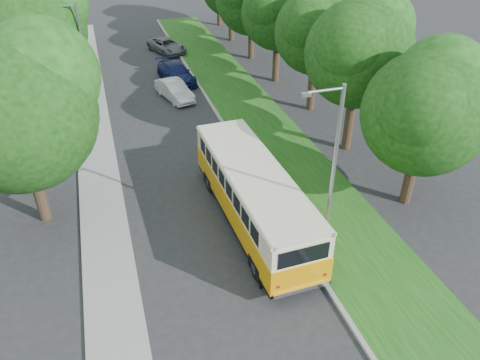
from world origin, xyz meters
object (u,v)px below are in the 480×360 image
object	(u,v)px
car_grey	(167,46)
vintage_bus	(254,197)
lamppost_near	(331,172)
lamppost_far	(83,56)
car_white	(175,90)
car_silver	(230,143)
car_blue	(176,73)

from	to	relation	value
car_grey	vintage_bus	bearing A→B (deg)	-111.88
lamppost_near	lamppost_far	xyz separation A→B (m)	(-8.91, 18.50, -0.25)
lamppost_far	car_white	size ratio (longest dim) A/B	1.80
vintage_bus	car_silver	world-z (taller)	vintage_bus
lamppost_far	car_white	xyz separation A→B (m)	(6.02, 0.70, -3.43)
lamppost_near	car_white	distance (m)	19.77
lamppost_near	car_grey	distance (m)	30.77
lamppost_far	car_white	bearing A→B (deg)	6.67
vintage_bus	car_grey	world-z (taller)	vintage_bus
car_white	car_grey	xyz separation A→B (m)	(1.37, 11.30, -0.04)
lamppost_far	car_blue	bearing A→B (deg)	31.80
lamppost_far	car_grey	distance (m)	14.52
lamppost_near	car_silver	xyz separation A→B (m)	(-1.21, 10.17, -3.74)
car_white	car_grey	distance (m)	11.39
lamppost_near	car_silver	distance (m)	10.90
car_white	car_grey	world-z (taller)	car_white
lamppost_far	car_blue	world-z (taller)	lamppost_far
car_white	car_blue	size ratio (longest dim) A/B	0.84
lamppost_near	car_white	xyz separation A→B (m)	(-2.89, 19.20, -3.68)
lamppost_far	car_blue	xyz separation A→B (m)	(6.80, 4.21, -3.40)
lamppost_far	car_silver	distance (m)	11.87
vintage_bus	car_white	size ratio (longest dim) A/B	2.52
lamppost_far	car_silver	bearing A→B (deg)	-47.25
vintage_bus	car_blue	distance (m)	19.67
car_silver	car_grey	distance (m)	20.34
lamppost_far	car_blue	distance (m)	8.69
lamppost_near	car_blue	world-z (taller)	lamppost_near
lamppost_far	car_silver	xyz separation A→B (m)	(7.70, -8.33, -3.49)
vintage_bus	car_silver	bearing A→B (deg)	80.57
lamppost_near	lamppost_far	size ratio (longest dim) A/B	1.07
lamppost_near	vintage_bus	world-z (taller)	lamppost_near
lamppost_far	lamppost_near	bearing A→B (deg)	-64.29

